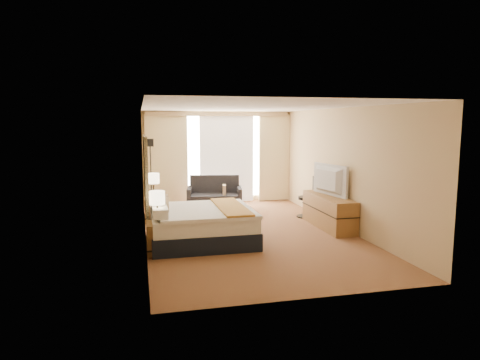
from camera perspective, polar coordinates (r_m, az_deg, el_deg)
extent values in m
cube|color=#5C201A|center=(9.07, 1.05, -6.95)|extent=(4.20, 7.00, 0.02)
cube|color=white|center=(8.78, 1.09, 9.70)|extent=(4.20, 7.00, 0.02)
cube|color=tan|center=(12.23, -2.99, 3.05)|extent=(4.20, 0.02, 2.60)
cube|color=tan|center=(5.54, 10.07, -2.78)|extent=(4.20, 0.02, 2.60)
cube|color=tan|center=(8.56, -12.69, 0.84)|extent=(0.02, 7.00, 2.60)
cube|color=tan|center=(9.56, 13.36, 1.53)|extent=(0.02, 7.00, 2.60)
cube|color=black|center=(8.76, -12.44, 0.87)|extent=(0.06, 1.85, 1.50)
cube|color=olive|center=(7.72, -10.64, -7.59)|extent=(0.45, 0.52, 0.55)
cube|color=olive|center=(10.16, -11.31, -3.91)|extent=(0.45, 0.52, 0.55)
cube|color=olive|center=(9.59, 11.74, -4.15)|extent=(0.50, 1.80, 0.70)
cube|color=white|center=(12.25, -1.82, 3.15)|extent=(2.30, 0.02, 2.30)
cube|color=beige|center=(11.94, -9.76, 2.69)|extent=(1.15, 0.09, 2.50)
cube|color=beige|center=(12.52, 4.57, 3.00)|extent=(0.90, 0.09, 2.50)
cube|color=silver|center=(12.22, -1.78, 2.91)|extent=(1.55, 0.04, 2.50)
cube|color=tan|center=(12.04, -2.90, 8.78)|extent=(4.00, 0.16, 0.12)
cube|color=black|center=(8.32, -5.10, -7.18)|extent=(1.94, 1.75, 0.32)
cube|color=white|center=(8.25, -5.13, -5.17)|extent=(1.89, 1.71, 0.28)
cube|color=white|center=(8.23, -4.63, -4.05)|extent=(1.77, 1.77, 0.06)
cube|color=#BE802C|center=(8.30, -1.23, -3.59)|extent=(0.51, 1.77, 0.04)
cube|color=white|center=(7.71, -10.63, -4.09)|extent=(0.26, 0.72, 0.17)
cube|color=white|center=(8.54, -10.90, -2.94)|extent=(0.26, 0.72, 0.17)
cube|color=beige|center=(8.12, -9.87, -3.20)|extent=(0.09, 0.39, 0.33)
cube|color=#501721|center=(11.32, -3.40, -3.34)|extent=(1.53, 1.00, 0.25)
cube|color=#2A292E|center=(11.23, -3.41, -2.35)|extent=(1.40, 0.83, 0.16)
cube|color=#2A292E|center=(11.54, -3.40, -0.70)|extent=(1.32, 0.37, 0.56)
cube|color=#2A292E|center=(11.30, -6.74, -2.17)|extent=(0.24, 0.77, 0.46)
cube|color=#2A292E|center=(11.29, -0.06, -2.12)|extent=(0.24, 0.77, 0.46)
cube|color=beige|center=(11.21, -2.12, -1.47)|extent=(0.14, 0.36, 0.32)
cube|color=black|center=(11.46, -11.66, -3.93)|extent=(0.24, 0.24, 0.03)
cylinder|color=black|center=(11.32, -11.77, 0.27)|extent=(0.03, 0.03, 1.67)
cube|color=black|center=(11.24, -11.90, 4.90)|extent=(0.17, 0.17, 0.19)
cylinder|color=black|center=(10.59, 8.85, -4.81)|extent=(0.48, 0.48, 0.03)
cylinder|color=black|center=(10.54, 8.88, -3.57)|extent=(0.06, 0.06, 0.43)
cylinder|color=black|center=(10.50, 8.90, -2.39)|extent=(0.42, 0.42, 0.07)
cube|color=black|center=(10.47, 9.87, -0.89)|extent=(0.15, 0.38, 0.48)
cube|color=black|center=(7.61, -10.92, -5.54)|extent=(0.10, 0.10, 0.04)
cylinder|color=black|center=(7.57, -10.95, -4.16)|extent=(0.03, 0.03, 0.34)
cylinder|color=#FFECBF|center=(7.52, -11.00, -2.34)|extent=(0.27, 0.27, 0.23)
cube|color=black|center=(10.13, -11.42, -2.25)|extent=(0.10, 0.10, 0.04)
cylinder|color=black|center=(10.10, -11.45, -1.18)|extent=(0.03, 0.03, 0.34)
cylinder|color=#FFECBF|center=(10.06, -11.48, 0.22)|extent=(0.27, 0.27, 0.23)
cube|color=#8BB2D7|center=(7.57, -10.23, -5.32)|extent=(0.14, 0.14, 0.11)
cube|color=black|center=(10.21, -10.85, -2.07)|extent=(0.20, 0.17, 0.07)
imported|color=black|center=(9.54, 11.34, 0.01)|extent=(0.37, 1.19, 0.68)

